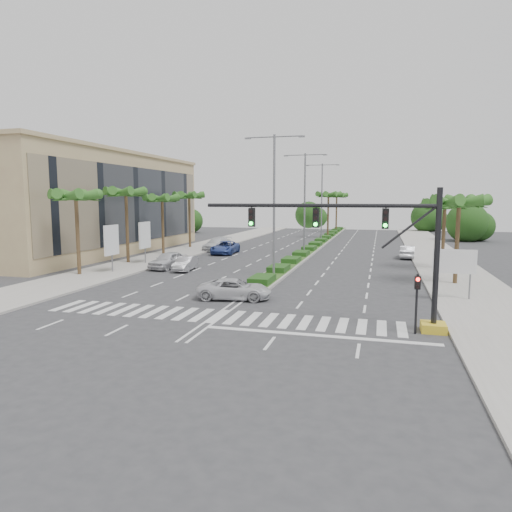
% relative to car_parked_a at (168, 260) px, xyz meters
% --- Properties ---
extents(ground, '(160.00, 160.00, 0.00)m').
position_rel_car_parked_a_xyz_m(ground, '(10.87, -15.88, -0.81)').
color(ground, '#333335').
rests_on(ground, ground).
extents(footpath_right, '(6.00, 120.00, 0.15)m').
position_rel_car_parked_a_xyz_m(footpath_right, '(26.07, 4.12, -0.74)').
color(footpath_right, gray).
rests_on(footpath_right, ground).
extents(footpath_left, '(6.00, 120.00, 0.15)m').
position_rel_car_parked_a_xyz_m(footpath_left, '(-4.33, 4.12, -0.74)').
color(footpath_left, gray).
rests_on(footpath_left, ground).
extents(median, '(2.20, 75.00, 0.20)m').
position_rel_car_parked_a_xyz_m(median, '(10.87, 29.12, -0.71)').
color(median, gray).
rests_on(median, ground).
extents(median_grass, '(1.80, 75.00, 0.04)m').
position_rel_car_parked_a_xyz_m(median_grass, '(10.87, 29.12, -0.59)').
color(median_grass, '#2C4F1B').
rests_on(median_grass, median).
extents(building, '(12.00, 36.00, 12.00)m').
position_rel_car_parked_a_xyz_m(building, '(-15.13, 10.12, 5.19)').
color(building, tan).
rests_on(building, ground).
extents(signal_gantry, '(12.60, 1.20, 7.20)m').
position_rel_car_parked_a_xyz_m(signal_gantry, '(20.14, -15.88, 2.64)').
color(signal_gantry, gold).
rests_on(signal_gantry, ground).
extents(pedestrian_signal, '(0.28, 0.36, 3.00)m').
position_rel_car_parked_a_xyz_m(pedestrian_signal, '(21.47, -16.56, 1.23)').
color(pedestrian_signal, black).
rests_on(pedestrian_signal, ground).
extents(direction_sign, '(2.70, 0.11, 3.40)m').
position_rel_car_parked_a_xyz_m(direction_sign, '(24.37, -7.89, 1.64)').
color(direction_sign, slate).
rests_on(direction_sign, ground).
extents(billboard_near, '(0.18, 2.10, 4.35)m').
position_rel_car_parked_a_xyz_m(billboard_near, '(-3.63, -3.88, 2.15)').
color(billboard_near, slate).
rests_on(billboard_near, ground).
extents(billboard_far, '(0.18, 2.10, 4.35)m').
position_rel_car_parked_a_xyz_m(billboard_far, '(-3.63, 2.12, 2.15)').
color(billboard_far, slate).
rests_on(billboard_far, ground).
extents(palm_left_near, '(4.57, 4.68, 7.55)m').
position_rel_car_parked_a_xyz_m(palm_left_near, '(-5.63, -5.88, 5.87)').
color(palm_left_near, brown).
rests_on(palm_left_near, ground).
extents(palm_left_mid, '(4.57, 4.68, 7.95)m').
position_rel_car_parked_a_xyz_m(palm_left_mid, '(-5.63, 2.12, 6.26)').
color(palm_left_mid, brown).
rests_on(palm_left_mid, ground).
extents(palm_left_far, '(4.57, 4.68, 7.35)m').
position_rel_car_parked_a_xyz_m(palm_left_far, '(-5.63, 10.12, 5.68)').
color(palm_left_far, brown).
rests_on(palm_left_far, ground).
extents(palm_left_end, '(4.57, 4.68, 7.75)m').
position_rel_car_parked_a_xyz_m(palm_left_end, '(-5.63, 18.12, 6.07)').
color(palm_left_end, brown).
rests_on(palm_left_end, ground).
extents(palm_right_near, '(4.57, 4.68, 7.05)m').
position_rel_car_parked_a_xyz_m(palm_right_near, '(25.37, -1.88, 5.39)').
color(palm_right_near, brown).
rests_on(palm_right_near, ground).
extents(palm_right_far, '(4.57, 4.68, 6.75)m').
position_rel_car_parked_a_xyz_m(palm_right_far, '(25.37, 6.12, 5.10)').
color(palm_right_far, brown).
rests_on(palm_right_far, ground).
extents(palm_median_a, '(4.57, 4.68, 8.05)m').
position_rel_car_parked_a_xyz_m(palm_median_a, '(10.87, 39.12, 6.36)').
color(palm_median_a, brown).
rests_on(palm_median_a, ground).
extents(palm_median_b, '(4.57, 4.68, 8.05)m').
position_rel_car_parked_a_xyz_m(palm_median_b, '(10.87, 54.12, 6.36)').
color(palm_median_b, brown).
rests_on(palm_median_b, ground).
extents(streetlight_near, '(5.10, 0.25, 12.00)m').
position_rel_car_parked_a_xyz_m(streetlight_near, '(10.87, -1.88, 5.99)').
color(streetlight_near, slate).
rests_on(streetlight_near, ground).
extents(streetlight_mid, '(5.10, 0.25, 12.00)m').
position_rel_car_parked_a_xyz_m(streetlight_mid, '(10.87, 14.12, 5.99)').
color(streetlight_mid, slate).
rests_on(streetlight_mid, ground).
extents(streetlight_far, '(5.10, 0.25, 12.00)m').
position_rel_car_parked_a_xyz_m(streetlight_far, '(10.87, 30.12, 5.99)').
color(streetlight_far, slate).
rests_on(streetlight_far, ground).
extents(car_parked_a, '(2.57, 5.01, 1.63)m').
position_rel_car_parked_a_xyz_m(car_parked_a, '(0.00, 0.00, 0.00)').
color(car_parked_a, silver).
rests_on(car_parked_a, ground).
extents(car_parked_b, '(1.77, 4.13, 1.32)m').
position_rel_car_parked_a_xyz_m(car_parked_b, '(2.12, -0.73, -0.15)').
color(car_parked_b, '#A1A0A4').
rests_on(car_parked_b, ground).
extents(car_parked_c, '(2.88, 5.73, 1.56)m').
position_rel_car_parked_a_xyz_m(car_parked_c, '(1.32, 12.84, -0.04)').
color(car_parked_c, '#2D428B').
rests_on(car_parked_c, ground).
extents(car_parked_d, '(2.66, 5.83, 1.65)m').
position_rel_car_parked_a_xyz_m(car_parked_d, '(-0.93, 16.16, 0.01)').
color(car_parked_d, silver).
rests_on(car_parked_d, ground).
extents(car_crossing, '(5.21, 2.99, 1.37)m').
position_rel_car_parked_a_xyz_m(car_crossing, '(10.39, -11.29, -0.13)').
color(car_crossing, silver).
rests_on(car_crossing, ground).
extents(car_right, '(1.85, 4.49, 1.45)m').
position_rel_car_parked_a_xyz_m(car_right, '(22.67, 14.26, -0.09)').
color(car_right, '#B9B9BE').
rests_on(car_right, ground).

